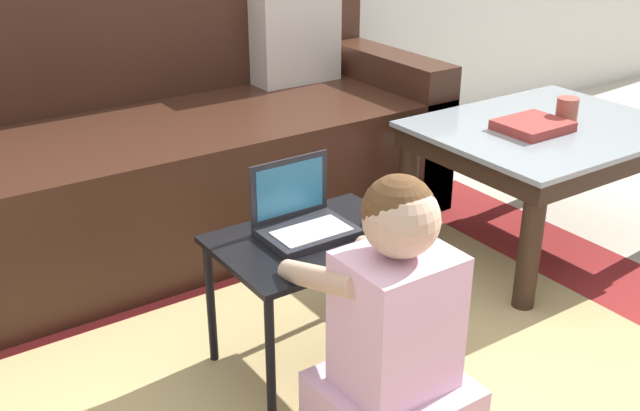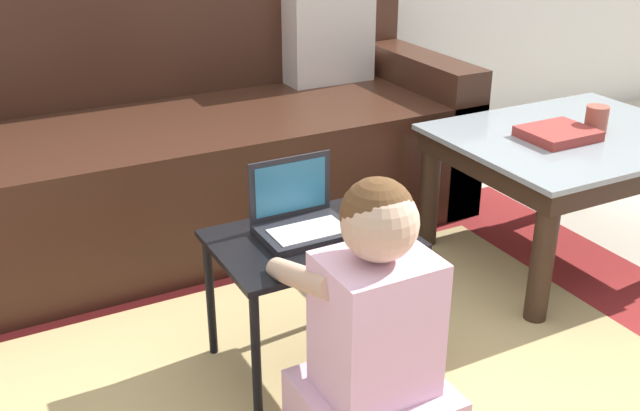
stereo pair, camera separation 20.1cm
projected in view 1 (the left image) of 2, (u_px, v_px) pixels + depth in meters
ground_plane at (345, 349)px, 2.19m from camera, size 16.00×16.00×0.00m
area_rug at (355, 397)px, 1.98m from camera, size 2.55×1.92×0.01m
couch at (169, 152)px, 2.78m from camera, size 2.05×0.83×0.93m
coffee_table at (545, 145)px, 2.64m from camera, size 0.86×0.69×0.46m
laptop_desk at (314, 255)px, 1.99m from camera, size 0.52×0.37×0.40m
laptop at (303, 221)px, 1.98m from camera, size 0.24×0.18×0.19m
computer_mouse at (382, 219)px, 2.03m from camera, size 0.06×0.10×0.04m
person_seated at (393, 342)px, 1.70m from camera, size 0.32×0.44×0.71m
cup_on_table at (567, 111)px, 2.61m from camera, size 0.08×0.08×0.09m
book_on_table at (533, 126)px, 2.55m from camera, size 0.23×0.19×0.03m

